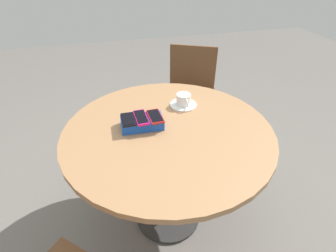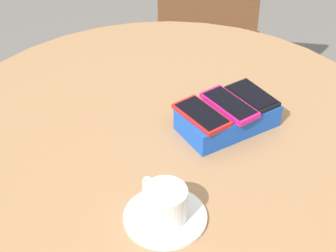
{
  "view_description": "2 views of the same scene",
  "coord_description": "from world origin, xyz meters",
  "px_view_note": "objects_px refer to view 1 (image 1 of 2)",
  "views": [
    {
      "loc": [
        -0.27,
        -1.07,
        1.51
      ],
      "look_at": [
        0.0,
        0.0,
        0.74
      ],
      "focal_mm": 28.0,
      "sensor_mm": 36.0,
      "label": 1
    },
    {
      "loc": [
        0.55,
        0.83,
        1.51
      ],
      "look_at": [
        0.0,
        0.0,
        0.74
      ],
      "focal_mm": 60.0,
      "sensor_mm": 36.0,
      "label": 2
    }
  ],
  "objects_px": {
    "phone_magenta": "(141,117)",
    "saucer": "(183,105)",
    "chair_near_window": "(190,94)",
    "phone_black": "(128,119)",
    "coffee_cup": "(184,99)",
    "round_table": "(168,144)",
    "phone_red": "(155,116)",
    "phone_box": "(142,122)"
  },
  "relations": [
    {
      "from": "phone_magenta",
      "to": "saucer",
      "type": "bearing_deg",
      "value": 30.24
    },
    {
      "from": "phone_magenta",
      "to": "chair_near_window",
      "type": "distance_m",
      "value": 1.01
    },
    {
      "from": "phone_black",
      "to": "chair_near_window",
      "type": "distance_m",
      "value": 1.05
    },
    {
      "from": "phone_magenta",
      "to": "coffee_cup",
      "type": "distance_m",
      "value": 0.32
    },
    {
      "from": "phone_magenta",
      "to": "coffee_cup",
      "type": "xyz_separation_m",
      "value": [
        0.28,
        0.16,
        -0.02
      ]
    },
    {
      "from": "phone_black",
      "to": "phone_magenta",
      "type": "xyz_separation_m",
      "value": [
        0.07,
        0.0,
        0.0
      ]
    },
    {
      "from": "round_table",
      "to": "phone_black",
      "type": "height_order",
      "value": "phone_black"
    },
    {
      "from": "phone_magenta",
      "to": "phone_red",
      "type": "xyz_separation_m",
      "value": [
        0.07,
        -0.01,
        -0.0
      ]
    },
    {
      "from": "round_table",
      "to": "phone_box",
      "type": "distance_m",
      "value": 0.19
    },
    {
      "from": "phone_magenta",
      "to": "coffee_cup",
      "type": "height_order",
      "value": "coffee_cup"
    },
    {
      "from": "phone_red",
      "to": "saucer",
      "type": "xyz_separation_m",
      "value": [
        0.2,
        0.17,
        -0.05
      ]
    },
    {
      "from": "phone_black",
      "to": "phone_red",
      "type": "bearing_deg",
      "value": -2.15
    },
    {
      "from": "phone_box",
      "to": "phone_magenta",
      "type": "height_order",
      "value": "phone_magenta"
    },
    {
      "from": "round_table",
      "to": "chair_near_window",
      "type": "distance_m",
      "value": 0.95
    },
    {
      "from": "coffee_cup",
      "to": "phone_red",
      "type": "bearing_deg",
      "value": -141.14
    },
    {
      "from": "phone_black",
      "to": "chair_near_window",
      "type": "relative_size",
      "value": 0.15
    },
    {
      "from": "phone_box",
      "to": "phone_black",
      "type": "distance_m",
      "value": 0.08
    },
    {
      "from": "phone_red",
      "to": "saucer",
      "type": "relative_size",
      "value": 0.85
    },
    {
      "from": "phone_box",
      "to": "chair_near_window",
      "type": "xyz_separation_m",
      "value": [
        0.53,
        0.78,
        -0.3
      ]
    },
    {
      "from": "phone_box",
      "to": "phone_red",
      "type": "height_order",
      "value": "phone_red"
    },
    {
      "from": "round_table",
      "to": "phone_black",
      "type": "relative_size",
      "value": 8.88
    },
    {
      "from": "round_table",
      "to": "saucer",
      "type": "distance_m",
      "value": 0.28
    },
    {
      "from": "coffee_cup",
      "to": "phone_black",
      "type": "bearing_deg",
      "value": -155.08
    },
    {
      "from": "round_table",
      "to": "phone_magenta",
      "type": "height_order",
      "value": "phone_magenta"
    },
    {
      "from": "phone_black",
      "to": "chair_near_window",
      "type": "bearing_deg",
      "value": 52.56
    },
    {
      "from": "phone_black",
      "to": "phone_red",
      "type": "height_order",
      "value": "same"
    },
    {
      "from": "saucer",
      "to": "phone_red",
      "type": "bearing_deg",
      "value": -140.72
    },
    {
      "from": "phone_black",
      "to": "saucer",
      "type": "distance_m",
      "value": 0.38
    },
    {
      "from": "phone_red",
      "to": "coffee_cup",
      "type": "distance_m",
      "value": 0.26
    },
    {
      "from": "phone_black",
      "to": "saucer",
      "type": "height_order",
      "value": "phone_black"
    },
    {
      "from": "phone_box",
      "to": "coffee_cup",
      "type": "distance_m",
      "value": 0.32
    },
    {
      "from": "coffee_cup",
      "to": "chair_near_window",
      "type": "bearing_deg",
      "value": 67.62
    },
    {
      "from": "phone_box",
      "to": "chair_near_window",
      "type": "height_order",
      "value": "chair_near_window"
    },
    {
      "from": "phone_box",
      "to": "phone_black",
      "type": "relative_size",
      "value": 1.79
    },
    {
      "from": "phone_red",
      "to": "round_table",
      "type": "bearing_deg",
      "value": -40.41
    },
    {
      "from": "phone_magenta",
      "to": "chair_near_window",
      "type": "xyz_separation_m",
      "value": [
        0.54,
        0.79,
        -0.34
      ]
    },
    {
      "from": "chair_near_window",
      "to": "phone_black",
      "type": "bearing_deg",
      "value": -127.44
    },
    {
      "from": "round_table",
      "to": "phone_magenta",
      "type": "relative_size",
      "value": 7.66
    },
    {
      "from": "round_table",
      "to": "phone_red",
      "type": "bearing_deg",
      "value": 139.59
    },
    {
      "from": "phone_box",
      "to": "coffee_cup",
      "type": "relative_size",
      "value": 1.92
    },
    {
      "from": "phone_magenta",
      "to": "saucer",
      "type": "relative_size",
      "value": 0.9
    },
    {
      "from": "phone_magenta",
      "to": "chair_near_window",
      "type": "relative_size",
      "value": 0.17
    }
  ]
}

